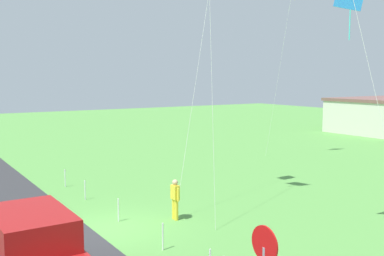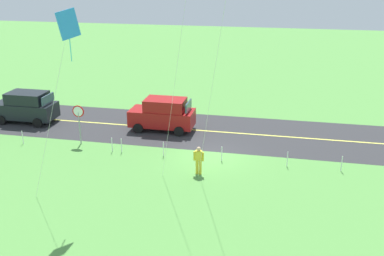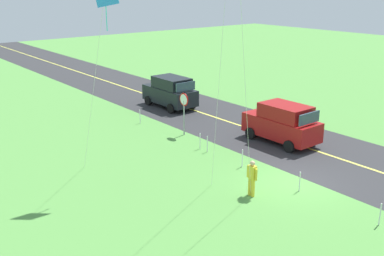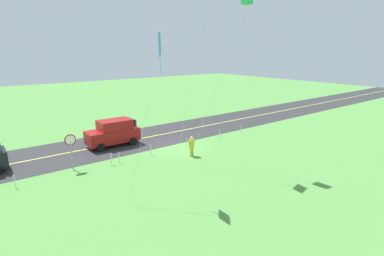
{
  "view_description": "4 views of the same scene",
  "coord_description": "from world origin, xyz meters",
  "px_view_note": "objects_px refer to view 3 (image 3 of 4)",
  "views": [
    {
      "loc": [
        15.22,
        -6.19,
        5.54
      ],
      "look_at": [
        0.27,
        3.46,
        3.57
      ],
      "focal_mm": 42.54,
      "sensor_mm": 36.0,
      "label": 1
    },
    {
      "loc": [
        -3.78,
        23.92,
        10.68
      ],
      "look_at": [
        0.39,
        3.97,
        3.15
      ],
      "focal_mm": 40.98,
      "sensor_mm": 36.0,
      "label": 2
    },
    {
      "loc": [
        -11.81,
        15.63,
        8.68
      ],
      "look_at": [
        1.15,
        5.22,
        3.34
      ],
      "focal_mm": 42.44,
      "sensor_mm": 36.0,
      "label": 3
    },
    {
      "loc": [
        13.7,
        20.14,
        8.03
      ],
      "look_at": [
        0.41,
        2.86,
        2.32
      ],
      "focal_mm": 27.85,
      "sensor_mm": 36.0,
      "label": 4
    }
  ],
  "objects_px": {
    "car_parked_east_near": "(170,92)",
    "person_adult_near": "(252,177)",
    "car_suv_foreground": "(282,123)",
    "stop_sign": "(184,106)"
  },
  "relations": [
    {
      "from": "car_suv_foreground",
      "to": "stop_sign",
      "type": "height_order",
      "value": "stop_sign"
    },
    {
      "from": "car_suv_foreground",
      "to": "stop_sign",
      "type": "bearing_deg",
      "value": 37.97
    },
    {
      "from": "car_suv_foreground",
      "to": "person_adult_near",
      "type": "height_order",
      "value": "car_suv_foreground"
    },
    {
      "from": "stop_sign",
      "to": "person_adult_near",
      "type": "bearing_deg",
      "value": 161.44
    },
    {
      "from": "car_parked_east_near",
      "to": "person_adult_near",
      "type": "xyz_separation_m",
      "value": [
        -13.87,
        5.88,
        -0.29
      ]
    },
    {
      "from": "car_suv_foreground",
      "to": "car_parked_east_near",
      "type": "distance_m",
      "value": 10.16
    },
    {
      "from": "car_suv_foreground",
      "to": "person_adult_near",
      "type": "relative_size",
      "value": 2.75
    },
    {
      "from": "person_adult_near",
      "to": "car_parked_east_near",
      "type": "bearing_deg",
      "value": 39.96
    },
    {
      "from": "stop_sign",
      "to": "car_suv_foreground",
      "type": "bearing_deg",
      "value": -142.03
    },
    {
      "from": "car_parked_east_near",
      "to": "stop_sign",
      "type": "relative_size",
      "value": 1.72
    }
  ]
}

